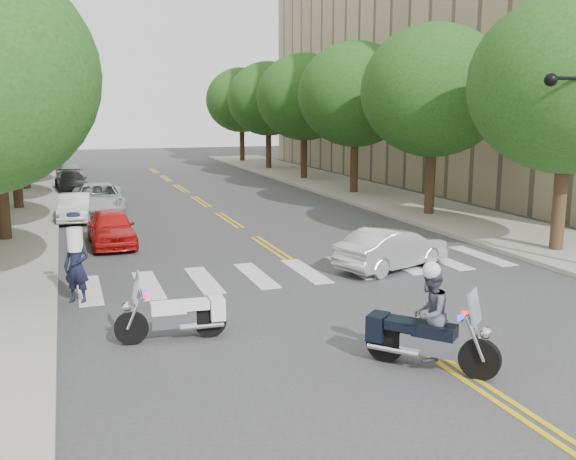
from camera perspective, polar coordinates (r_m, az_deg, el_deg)
name	(u,v)px	position (r m, az deg, el deg)	size (l,w,h in m)	color
ground	(418,346)	(13.62, 11.50, -10.05)	(140.00, 140.00, 0.00)	#38383A
sidewalk_left	(3,210)	(33.35, -23.98, 1.68)	(5.00, 60.00, 0.15)	#9E9991
sidewalk_right	(365,193)	(36.94, 6.84, 3.32)	(5.00, 60.00, 0.15)	#9E9991
building_right	(562,16)	(49.65, 23.14, 17.09)	(26.00, 44.00, 22.00)	tan
tree_l_2	(10,92)	(32.97, -23.48, 11.20)	(6.40, 6.40, 8.45)	#382316
tree_l_3	(20,95)	(40.96, -22.71, 10.99)	(6.40, 6.40, 8.45)	#382316
tree_l_4	(27,98)	(48.95, -22.20, 10.85)	(6.40, 6.40, 8.45)	#382316
tree_l_5	(32,99)	(56.94, -21.83, 10.74)	(6.40, 6.40, 8.45)	#382316
tree_r_0	(569,84)	(22.89, 23.69, 11.78)	(6.40, 6.40, 8.45)	#382316
tree_r_1	(434,91)	(29.30, 12.83, 11.97)	(6.40, 6.40, 8.45)	#382316
tree_r_2	(355,95)	(36.34, 6.02, 11.88)	(6.40, 6.40, 8.45)	#382316
tree_r_3	(304,97)	(43.71, 1.46, 11.73)	(6.40, 6.40, 8.45)	#382316
tree_r_4	(268,99)	(51.28, -1.76, 11.57)	(6.40, 6.40, 8.45)	#382316
tree_r_5	(242,100)	(58.95, -4.15, 11.44)	(6.40, 6.40, 8.45)	#382316
motorcycle_police	(426,322)	(12.22, 12.18, -7.97)	(1.89, 2.07, 2.06)	black
motorcycle_parked	(181,315)	(13.73, -9.48, -7.49)	(2.33, 0.56, 1.50)	black
officer_standing	(77,267)	(16.80, -18.28, -3.13)	(0.67, 0.44, 1.83)	black
convertible	(392,248)	(19.63, 9.24, -1.61)	(1.34, 3.86, 1.27)	#BBBBBD
parked_car_a	(111,228)	(23.52, -15.45, 0.21)	(1.53, 3.80, 1.29)	red
parked_car_b	(75,207)	(29.20, -18.40, 1.91)	(1.25, 3.57, 1.18)	white
parked_car_c	(98,199)	(30.69, -16.52, 2.65)	(2.35, 5.09, 1.42)	#B4B8BD
parked_car_d	(71,182)	(39.61, -18.70, 4.10)	(1.69, 4.16, 1.21)	black
parked_car_e	(70,172)	(45.08, -18.81, 4.91)	(1.58, 3.93, 1.34)	#9E9DA2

